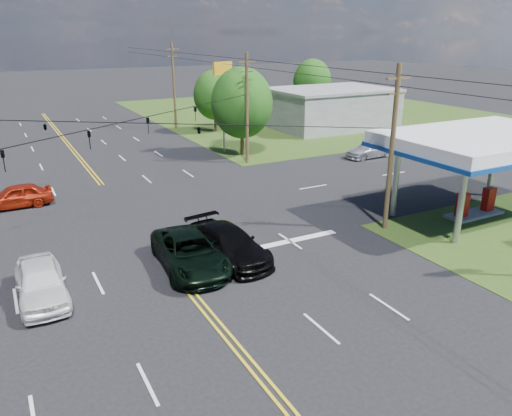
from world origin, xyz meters
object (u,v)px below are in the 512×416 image
gas_canopy (485,143)px  tree_right_a (242,103)px  pole_se (392,147)px  suv_black (229,244)px  pickup_dkgreen (190,252)px  tree_far_r (312,81)px  pole_ne (247,107)px  retail_ne (330,109)px  tree_right_b (215,95)px  pole_right_far (174,85)px  pickup_white (41,282)px

gas_canopy → tree_right_a: size_ratio=1.49×
pole_se → suv_black: size_ratio=1.63×
pickup_dkgreen → suv_black: bearing=4.6°
gas_canopy → tree_far_r: size_ratio=1.60×
pickup_dkgreen → pole_ne: bearing=60.0°
retail_ne → pickup_dkgreen: 40.75m
tree_right_b → pole_ne: bearing=-103.1°
pole_ne → pole_right_far: 19.00m
retail_ne → suv_black: (-27.00, -28.50, -1.35)m
retail_ne → tree_far_r: tree_far_r is taller
tree_right_a → pickup_dkgreen: size_ratio=1.34×
pole_right_far → pole_ne: bearing=-90.0°
pole_se → retail_ne: bearing=59.6°
pole_ne → pickup_white: size_ratio=1.92×
tree_far_r → suv_black: tree_far_r is taller
tree_right_b → tree_right_a: bearing=-101.8°
pole_right_far → tree_right_a: pole_right_far is taller
retail_ne → pickup_white: (-35.92, -28.40, -1.36)m
tree_right_b → pickup_dkgreen: (-15.60, -32.50, -3.37)m
pole_ne → pole_right_far: pole_right_far is taller
pole_ne → tree_right_a: 3.16m
gas_canopy → pickup_white: bearing=176.4°
tree_right_a → pickup_dkgreen: bearing=-122.6°
gas_canopy → suv_black: bearing=174.8°
suv_black → pole_se: bearing=-10.4°
tree_far_r → retail_ne: bearing=-111.8°
pickup_dkgreen → pickup_white: size_ratio=1.23×
pole_se → tree_right_a: bearing=87.3°
tree_right_b → suv_black: size_ratio=1.22×
tree_far_r → suv_black: 49.57m
pickup_white → suv_black: bearing=-0.2°
gas_canopy → tree_right_b: tree_right_b is taller
retail_ne → suv_black: 39.28m
pole_se → pole_ne: bearing=90.0°
tree_right_a → suv_black: (-11.00, -20.50, -4.02)m
tree_right_b → tree_far_r: tree_far_r is taller
pole_right_far → tree_right_b: (3.50, -4.00, -0.95)m
pickup_dkgreen → pole_se: bearing=2.3°
tree_right_b → gas_canopy: bearing=-85.0°
suv_black → pickup_white: size_ratio=1.18×
tree_right_b → suv_black: bearing=-112.6°
retail_ne → pickup_white: size_ratio=2.82×
tree_right_a → pickup_white: bearing=-134.3°
pole_right_far → tree_right_a: size_ratio=1.22×
gas_canopy → tree_far_r: 42.55m
pole_ne → tree_far_r: pole_ne is taller
gas_canopy → suv_black: 17.01m
gas_canopy → tree_right_a: 22.68m
retail_ne → pole_ne: bearing=-147.1°
pole_right_far → tree_right_b: bearing=-48.8°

